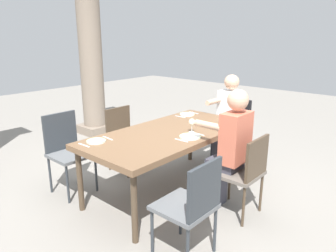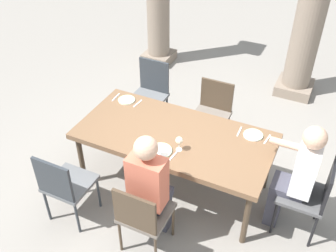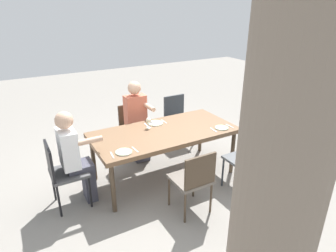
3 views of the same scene
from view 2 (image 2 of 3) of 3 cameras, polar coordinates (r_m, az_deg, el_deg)
ground_plane at (r=4.61m, az=0.87°, el=-8.47°), size 16.00×16.00×0.00m
dining_table at (r=4.14m, az=0.96°, el=-1.81°), size 2.07×1.00×0.75m
chair_west_north at (r=5.18m, az=-2.58°, el=5.14°), size 0.44×0.44×0.94m
chair_west_south at (r=4.03m, az=-14.96°, el=-8.17°), size 0.44×0.44×0.89m
chair_mid_north at (r=4.91m, az=6.52°, el=2.28°), size 0.44×0.44×0.86m
chair_mid_south at (r=3.66m, az=-3.81°, el=-12.76°), size 0.44×0.44×0.86m
chair_head_east at (r=4.03m, az=20.24°, el=-9.16°), size 0.44×0.44×0.90m
diner_woman_green at (r=3.92m, az=18.28°, el=-6.82°), size 0.50×0.35×1.28m
diner_man_white at (r=3.61m, az=-2.55°, el=-8.68°), size 0.34×0.50×1.31m
stone_column_centre at (r=5.89m, az=20.52°, el=16.56°), size 0.54×0.54×2.90m
plate_0 at (r=4.64m, az=-6.07°, el=3.82°), size 0.20×0.20×0.02m
fork_0 at (r=4.71m, az=-7.64°, el=4.19°), size 0.02×0.17×0.01m
spoon_0 at (r=4.57m, az=-4.45°, el=3.32°), size 0.03×0.17×0.01m
plate_1 at (r=3.89m, az=-1.14°, el=-3.59°), size 0.24×0.24×0.02m
wine_glass_1 at (r=3.84m, az=1.64°, el=-2.17°), size 0.07×0.07×0.16m
fork_1 at (r=3.95m, az=-3.09°, el=-3.03°), size 0.02×0.17×0.01m
spoon_1 at (r=3.84m, az=0.86°, el=-4.29°), size 0.03×0.17×0.01m
plate_2 at (r=4.17m, az=12.35°, el=-1.27°), size 0.21×0.21×0.02m
fork_2 at (r=4.20m, az=10.38°, el=-0.79°), size 0.02×0.17×0.01m
spoon_2 at (r=4.16m, az=14.31°, el=-1.89°), size 0.04×0.17×0.01m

